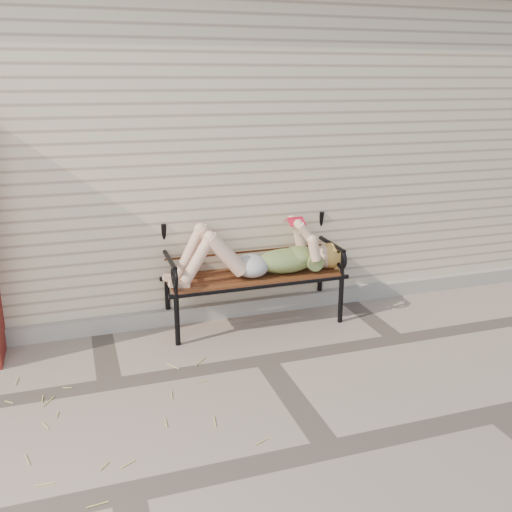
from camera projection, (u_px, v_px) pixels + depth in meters
name	position (u px, v px, depth m)	size (l,w,h in m)	color
ground	(265.00, 360.00, 4.71)	(80.00, 80.00, 0.00)	gray
house_wall	(186.00, 140.00, 6.98)	(8.00, 4.00, 3.00)	beige
foundation_strip	(233.00, 309.00, 5.57)	(8.00, 0.10, 0.15)	#A29D92
garden_bench	(251.00, 255.00, 5.34)	(1.77, 0.71, 1.15)	black
reading_woman	(257.00, 255.00, 5.20)	(1.67, 0.38, 0.53)	#0A374C
straw_scatter	(40.00, 429.00, 3.77)	(2.66, 1.71, 0.01)	#CCC663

